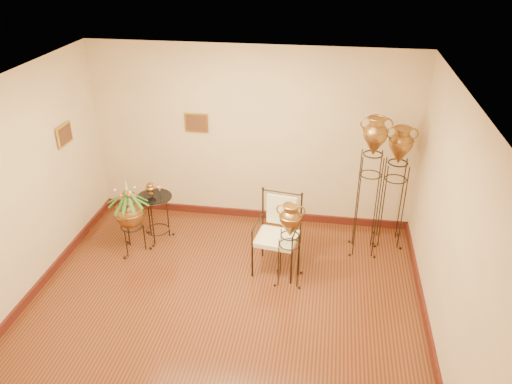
# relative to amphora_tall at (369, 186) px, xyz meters

# --- Properties ---
(ground) EXTENTS (5.00, 5.00, 0.00)m
(ground) POSITION_rel_amphora_tall_xyz_m (-1.76, -1.77, -1.07)
(ground) COLOR brown
(ground) RESTS_ON ground
(room_shell) EXTENTS (5.02, 5.02, 2.81)m
(room_shell) POSITION_rel_amphora_tall_xyz_m (-1.77, -1.77, 0.66)
(room_shell) COLOR beige
(room_shell) RESTS_ON ground
(amphora_tall) EXTENTS (0.50, 0.50, 2.10)m
(amphora_tall) POSITION_rel_amphora_tall_xyz_m (0.00, 0.00, 0.00)
(amphora_tall) COLOR black
(amphora_tall) RESTS_ON ground
(amphora_mid) EXTENTS (0.55, 0.55, 1.87)m
(amphora_mid) POSITION_rel_amphora_tall_xyz_m (0.39, 0.30, -0.13)
(amphora_mid) COLOR black
(amphora_mid) RESTS_ON ground
(amphora_short) EXTENTS (0.43, 0.43, 1.19)m
(amphora_short) POSITION_rel_amphora_tall_xyz_m (-1.01, -0.87, -0.48)
(amphora_short) COLOR black
(amphora_short) RESTS_ON ground
(planter_urn) EXTENTS (0.71, 0.71, 1.19)m
(planter_urn) POSITION_rel_amphora_tall_xyz_m (-3.33, -0.52, -0.40)
(planter_urn) COLOR black
(planter_urn) RESTS_ON ground
(armchair) EXTENTS (0.70, 0.66, 1.11)m
(armchair) POSITION_rel_amphora_tall_xyz_m (-1.20, -0.66, -0.51)
(armchair) COLOR black
(armchair) RESTS_ON ground
(side_table) EXTENTS (0.51, 0.51, 0.93)m
(side_table) POSITION_rel_amphora_tall_xyz_m (-3.09, -0.15, -0.68)
(side_table) COLOR black
(side_table) RESTS_ON ground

